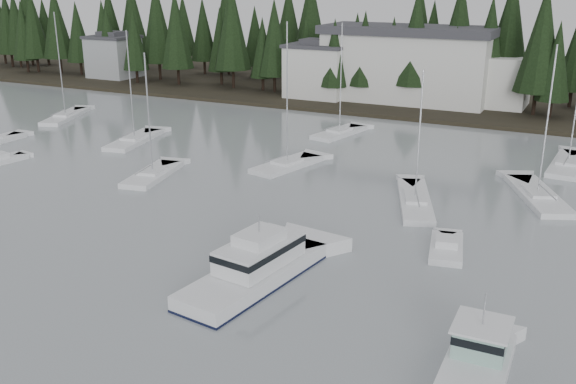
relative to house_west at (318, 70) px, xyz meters
name	(u,v)px	position (x,y,z in m)	size (l,w,h in m)	color
far_shore_land	(460,91)	(18.00, 18.00, -4.65)	(240.00, 54.00, 1.00)	black
conifer_treeline	(444,102)	(18.00, 7.00, -4.65)	(200.00, 22.00, 20.00)	black
house_west	(318,70)	(0.00, 0.00, 0.00)	(9.54, 7.42, 8.75)	silver
house_far_west	(114,56)	(-42.00, 2.00, -0.25)	(8.48, 7.42, 8.25)	#999EA0
harbor_inn	(421,65)	(15.04, 3.34, 1.12)	(29.50, 11.50, 10.90)	silver
cabin_cruiser_center	(256,270)	(22.03, -58.91, -3.91)	(5.12, 11.95, 4.97)	white
lobster_boat_teal	(474,371)	(36.32, -63.45, -4.11)	(3.05, 8.39, 4.61)	white
sailboat_0	(153,176)	(2.36, -43.99, -4.59)	(4.47, 8.81, 12.22)	white
sailboat_2	(568,166)	(37.55, -22.47, -4.60)	(3.50, 10.65, 12.74)	white
sailboat_3	(287,166)	(12.34, -35.27, -4.57)	(4.77, 8.92, 14.73)	white
sailboat_4	(537,197)	(35.94, -34.09, -4.59)	(6.98, 10.83, 13.54)	white
sailboat_6	(66,118)	(-25.00, -27.64, -4.58)	(6.35, 10.99, 14.41)	white
sailboat_7	(339,134)	(11.77, -20.02, -4.58)	(4.41, 8.89, 13.70)	white
sailboat_9	(135,141)	(-8.07, -33.93, -4.59)	(4.79, 10.25, 13.14)	white
sailboat_10	(415,203)	(26.85, -40.18, -4.60)	(6.03, 11.13, 11.73)	white
runabout_1	(446,250)	(31.59, -49.00, -4.52)	(3.22, 5.59, 1.42)	white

